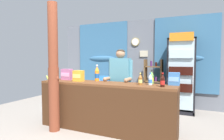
% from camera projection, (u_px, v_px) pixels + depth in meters
% --- Properties ---
extents(ground_plane, '(7.38, 7.38, 0.00)m').
position_uv_depth(ground_plane, '(116.00, 121.00, 4.08)').
color(ground_plane, gray).
extents(back_wall_curtained, '(5.17, 0.22, 2.50)m').
position_uv_depth(back_wall_curtained, '(139.00, 61.00, 5.59)').
color(back_wall_curtained, slate).
rests_on(back_wall_curtained, ground).
extents(stall_counter, '(2.61, 0.53, 0.91)m').
position_uv_depth(stall_counter, '(102.00, 103.00, 3.40)').
color(stall_counter, brown).
rests_on(stall_counter, ground).
extents(timber_post, '(0.21, 0.19, 2.38)m').
position_uv_depth(timber_post, '(53.00, 70.00, 3.44)').
color(timber_post, brown).
rests_on(timber_post, ground).
extents(drink_fridge, '(0.66, 0.61, 1.98)m').
position_uv_depth(drink_fridge, '(181.00, 70.00, 4.66)').
color(drink_fridge, black).
rests_on(drink_fridge, ground).
extents(bottle_shelf_rack, '(0.48, 0.28, 1.34)m').
position_uv_depth(bottle_shelf_rack, '(153.00, 83.00, 5.07)').
color(bottle_shelf_rack, brown).
rests_on(bottle_shelf_rack, ground).
extents(plastic_lawn_chair, '(0.52, 0.52, 0.86)m').
position_uv_depth(plastic_lawn_chair, '(100.00, 89.00, 5.35)').
color(plastic_lawn_chair, '#3884D6').
rests_on(plastic_lawn_chair, ground).
extents(shopkeeper, '(0.52, 0.42, 1.55)m').
position_uv_depth(shopkeeper, '(120.00, 77.00, 3.85)').
color(shopkeeper, '#28282D').
rests_on(shopkeeper, ground).
extents(soda_bottle_orange_soda, '(0.09, 0.09, 0.33)m').
position_uv_depth(soda_bottle_orange_soda, '(97.00, 74.00, 3.76)').
color(soda_bottle_orange_soda, orange).
rests_on(soda_bottle_orange_soda, stall_counter).
extents(soda_bottle_lime_soda, '(0.07, 0.07, 0.25)m').
position_uv_depth(soda_bottle_lime_soda, '(152.00, 78.00, 3.31)').
color(soda_bottle_lime_soda, '#75C64C').
rests_on(soda_bottle_lime_soda, stall_counter).
extents(soda_bottle_iced_tea, '(0.07, 0.07, 0.21)m').
position_uv_depth(soda_bottle_iced_tea, '(140.00, 80.00, 3.18)').
color(soda_bottle_iced_tea, brown).
rests_on(soda_bottle_iced_tea, stall_counter).
extents(soda_bottle_cola, '(0.07, 0.07, 0.23)m').
position_uv_depth(soda_bottle_cola, '(163.00, 81.00, 2.94)').
color(soda_bottle_cola, black).
rests_on(soda_bottle_cola, stall_counter).
extents(soda_bottle_water, '(0.07, 0.07, 0.21)m').
position_uv_depth(soda_bottle_water, '(150.00, 80.00, 3.17)').
color(soda_bottle_water, silver).
rests_on(soda_bottle_water, stall_counter).
extents(snack_box_wafer, '(0.23, 0.12, 0.23)m').
position_uv_depth(snack_box_wafer, '(67.00, 74.00, 3.95)').
color(snack_box_wafer, '#B76699').
rests_on(snack_box_wafer, stall_counter).
extents(snack_box_choco_powder, '(0.20, 0.14, 0.22)m').
position_uv_depth(snack_box_choco_powder, '(78.00, 76.00, 3.69)').
color(snack_box_choco_powder, gold).
rests_on(snack_box_choco_powder, stall_counter).
extents(snack_box_biscuit, '(0.18, 0.14, 0.21)m').
position_uv_depth(snack_box_biscuit, '(174.00, 79.00, 3.15)').
color(snack_box_biscuit, '#3D75B7').
rests_on(snack_box_biscuit, stall_counter).
extents(banana_bunch, '(0.26, 0.06, 0.16)m').
position_uv_depth(banana_bunch, '(51.00, 77.00, 3.90)').
color(banana_bunch, '#B7C647').
rests_on(banana_bunch, stall_counter).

